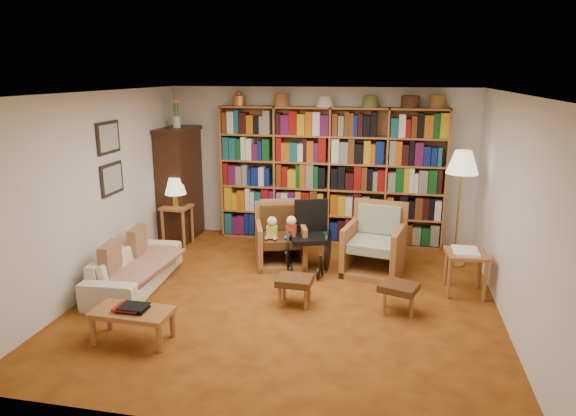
% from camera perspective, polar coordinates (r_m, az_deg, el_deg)
% --- Properties ---
extents(floor, '(5.00, 5.00, 0.00)m').
position_cam_1_polar(floor, '(6.52, 0.15, -9.87)').
color(floor, '#914E16').
rests_on(floor, ground).
extents(ceiling, '(5.00, 5.00, 0.00)m').
position_cam_1_polar(ceiling, '(5.92, 0.17, 12.67)').
color(ceiling, white).
rests_on(ceiling, wall_back).
extents(wall_back, '(5.00, 0.00, 5.00)m').
position_cam_1_polar(wall_back, '(8.51, 3.49, 4.85)').
color(wall_back, silver).
rests_on(wall_back, floor).
extents(wall_front, '(5.00, 0.00, 5.00)m').
position_cam_1_polar(wall_front, '(3.80, -7.37, -8.14)').
color(wall_front, silver).
rests_on(wall_front, floor).
extents(wall_left, '(0.00, 5.00, 5.00)m').
position_cam_1_polar(wall_left, '(7.02, -20.29, 1.79)').
color(wall_left, silver).
rests_on(wall_left, floor).
extents(wall_right, '(0.00, 5.00, 5.00)m').
position_cam_1_polar(wall_right, '(6.13, 23.71, -0.35)').
color(wall_right, silver).
rests_on(wall_right, floor).
extents(bookshelf, '(3.60, 0.30, 2.42)m').
position_cam_1_polar(bookshelf, '(8.33, 4.68, 4.06)').
color(bookshelf, '#A46C33').
rests_on(bookshelf, floor).
extents(curio_cabinet, '(0.50, 0.95, 2.40)m').
position_cam_1_polar(curio_cabinet, '(8.70, -11.91, 2.79)').
color(curio_cabinet, '#3A1A0F').
rests_on(curio_cabinet, floor).
extents(framed_pictures, '(0.03, 0.52, 0.97)m').
position_cam_1_polar(framed_pictures, '(7.19, -19.17, 5.23)').
color(framed_pictures, black).
rests_on(framed_pictures, wall_left).
extents(sofa, '(1.77, 0.79, 0.51)m').
position_cam_1_polar(sofa, '(7.04, -16.64, -6.37)').
color(sofa, beige).
rests_on(sofa, floor).
extents(sofa_throw, '(0.78, 1.38, 0.04)m').
position_cam_1_polar(sofa_throw, '(7.00, -16.30, -6.06)').
color(sofa_throw, beige).
rests_on(sofa_throw, sofa).
extents(cushion_left, '(0.17, 0.42, 0.41)m').
position_cam_1_polar(cushion_left, '(7.32, -16.38, -3.89)').
color(cushion_left, maroon).
rests_on(cushion_left, sofa).
extents(cushion_right, '(0.18, 0.43, 0.42)m').
position_cam_1_polar(cushion_right, '(6.75, -19.13, -5.72)').
color(cushion_right, maroon).
rests_on(cushion_right, sofa).
extents(side_table_lamp, '(0.45, 0.45, 0.67)m').
position_cam_1_polar(side_table_lamp, '(8.39, -12.23, -0.93)').
color(side_table_lamp, '#A46C33').
rests_on(side_table_lamp, floor).
extents(table_lamp, '(0.34, 0.34, 0.46)m').
position_cam_1_polar(table_lamp, '(8.27, -12.41, 2.31)').
color(table_lamp, '#B5973A').
rests_on(table_lamp, side_table_lamp).
extents(armchair_leather, '(0.92, 0.93, 0.89)m').
position_cam_1_polar(armchair_leather, '(7.54, -0.69, -3.39)').
color(armchair_leather, '#A46C33').
rests_on(armchair_leather, floor).
extents(armchair_sage, '(0.92, 0.94, 0.96)m').
position_cam_1_polar(armchair_sage, '(7.33, 9.53, -4.13)').
color(armchair_sage, '#A46C33').
rests_on(armchair_sage, floor).
extents(wheelchair, '(0.60, 0.78, 0.98)m').
position_cam_1_polar(wheelchair, '(7.29, 2.37, -3.38)').
color(wheelchair, black).
rests_on(wheelchair, floor).
extents(floor_lamp, '(0.45, 0.45, 1.68)m').
position_cam_1_polar(floor_lamp, '(7.56, 18.80, 4.34)').
color(floor_lamp, '#B5973A').
rests_on(floor_lamp, floor).
extents(side_table_papers, '(0.54, 0.54, 0.58)m').
position_cam_1_polar(side_table_papers, '(6.83, 19.20, -5.37)').
color(side_table_papers, '#A46C33').
rests_on(side_table_papers, floor).
extents(footstool_a, '(0.43, 0.37, 0.35)m').
position_cam_1_polar(footstool_a, '(6.21, 0.75, -8.27)').
color(footstool_a, '#4B2D14').
rests_on(footstool_a, floor).
extents(footstool_b, '(0.51, 0.47, 0.35)m').
position_cam_1_polar(footstool_b, '(6.16, 12.20, -8.81)').
color(footstool_b, '#4B2D14').
rests_on(footstool_b, floor).
extents(coffee_table, '(0.84, 0.44, 0.40)m').
position_cam_1_polar(coffee_table, '(5.66, -16.93, -11.24)').
color(coffee_table, '#A46C33').
rests_on(coffee_table, floor).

